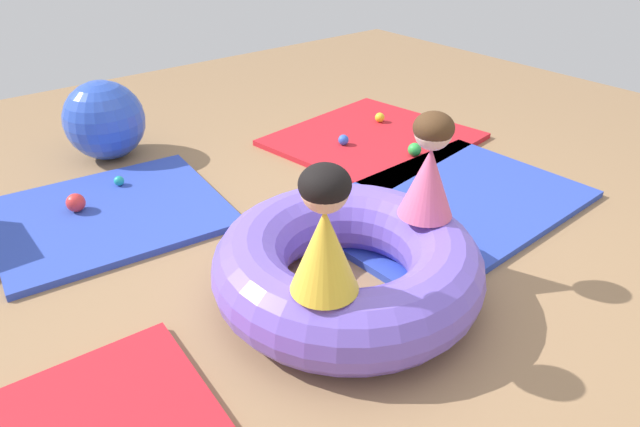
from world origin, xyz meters
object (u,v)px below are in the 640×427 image
(play_ball_red, at_px, (76,203))
(play_ball_yellow, at_px, (380,117))
(child_in_yellow, at_px, (325,232))
(play_ball_teal, at_px, (119,181))
(play_ball_orange, at_px, (327,199))
(play_ball_blue, at_px, (343,140))
(exercise_ball_large, at_px, (105,120))
(play_ball_green, at_px, (415,149))
(inflatable_cushion, at_px, (347,265))
(child_in_pink, at_px, (430,167))

(play_ball_red, bearing_deg, play_ball_yellow, -1.66)
(child_in_yellow, distance_m, play_ball_teal, 2.00)
(play_ball_orange, height_order, play_ball_blue, play_ball_orange)
(play_ball_blue, bearing_deg, child_in_yellow, -133.05)
(play_ball_blue, xyz_separation_m, exercise_ball_large, (-1.37, 0.95, 0.20))
(child_in_yellow, xyz_separation_m, play_ball_blue, (1.43, 1.54, -0.52))
(play_ball_red, relative_size, play_ball_green, 1.14)
(play_ball_orange, height_order, play_ball_yellow, play_ball_orange)
(play_ball_yellow, bearing_deg, play_ball_orange, -146.48)
(play_ball_teal, bearing_deg, play_ball_orange, -50.52)
(child_in_yellow, bearing_deg, play_ball_green, -15.13)
(inflatable_cushion, distance_m, child_in_pink, 0.58)
(play_ball_teal, bearing_deg, play_ball_blue, -14.56)
(play_ball_orange, distance_m, exercise_ball_large, 1.74)
(inflatable_cushion, height_order, play_ball_red, inflatable_cushion)
(inflatable_cushion, relative_size, play_ball_red, 11.45)
(play_ball_teal, bearing_deg, play_ball_yellow, -6.38)
(play_ball_yellow, bearing_deg, play_ball_teal, 173.62)
(play_ball_orange, bearing_deg, play_ball_green, 10.49)
(play_ball_red, height_order, play_ball_green, play_ball_red)
(child_in_pink, height_order, play_ball_blue, child_in_pink)
(inflatable_cushion, height_order, exercise_ball_large, exercise_ball_large)
(play_ball_red, relative_size, exercise_ball_large, 0.20)
(play_ball_blue, bearing_deg, inflatable_cushion, -130.37)
(child_in_pink, xyz_separation_m, play_ball_red, (-1.14, 1.63, -0.49))
(exercise_ball_large, bearing_deg, play_ball_red, -123.34)
(play_ball_blue, distance_m, play_ball_green, 0.53)
(child_in_pink, height_order, exercise_ball_large, child_in_pink)
(play_ball_blue, bearing_deg, play_ball_red, 172.72)
(child_in_yellow, height_order, play_ball_red, child_in_yellow)
(inflatable_cushion, xyz_separation_m, play_ball_yellow, (1.63, 1.47, -0.09))
(play_ball_teal, distance_m, play_ball_yellow, 2.07)
(inflatable_cushion, height_order, play_ball_blue, inflatable_cushion)
(inflatable_cushion, relative_size, play_ball_yellow, 16.21)
(child_in_yellow, bearing_deg, exercise_ball_large, 41.05)
(play_ball_teal, relative_size, play_ball_green, 0.66)
(play_ball_green, bearing_deg, exercise_ball_large, 139.13)
(inflatable_cushion, bearing_deg, child_in_yellow, -144.36)
(child_in_pink, xyz_separation_m, play_ball_blue, (0.71, 1.39, -0.51))
(play_ball_red, relative_size, play_ball_orange, 1.06)
(child_in_yellow, xyz_separation_m, play_ball_green, (1.69, 1.08, -0.51))
(play_ball_teal, bearing_deg, child_in_pink, -65.41)
(play_ball_teal, xyz_separation_m, play_ball_orange, (0.85, -1.03, 0.02))
(inflatable_cushion, xyz_separation_m, play_ball_green, (1.36, 0.84, -0.08))
(play_ball_teal, bearing_deg, play_ball_green, -25.60)
(play_ball_red, distance_m, exercise_ball_large, 0.88)
(play_ball_teal, xyz_separation_m, play_ball_green, (1.79, -0.86, 0.02))
(child_in_yellow, bearing_deg, play_ball_red, 55.52)
(child_in_yellow, distance_m, play_ball_green, 2.07)
(child_in_pink, bearing_deg, play_ball_green, 138.04)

